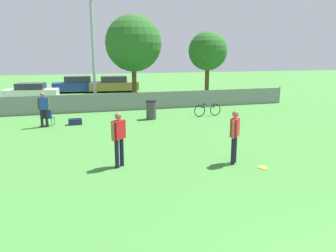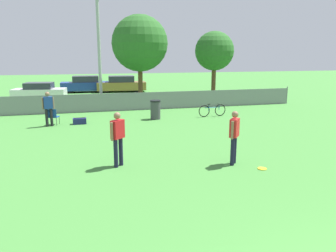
{
  "view_description": "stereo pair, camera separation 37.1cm",
  "coord_description": "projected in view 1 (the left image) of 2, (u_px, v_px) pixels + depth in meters",
  "views": [
    {
      "loc": [
        -4.45,
        -2.06,
        3.39
      ],
      "look_at": [
        -1.25,
        8.22,
        1.05
      ],
      "focal_mm": 35.0,
      "sensor_mm": 36.0,
      "label": 1
    },
    {
      "loc": [
        -4.09,
        -2.16,
        3.39
      ],
      "look_at": [
        -1.25,
        8.22,
        1.05
      ],
      "focal_mm": 35.0,
      "sensor_mm": 36.0,
      "label": 2
    }
  ],
  "objects": [
    {
      "name": "player_thrower_red",
      "position": [
        235.0,
        133.0,
        10.26
      ],
      "size": [
        0.44,
        0.46,
        1.71
      ],
      "rotation": [
        0.0,
        0.0,
        0.86
      ],
      "color": "#191933",
      "rests_on": "ground_plane"
    },
    {
      "name": "parked_car_tan",
      "position": [
        114.0,
        84.0,
        30.63
      ],
      "size": [
        4.65,
        2.17,
        1.48
      ],
      "rotation": [
        0.0,
        0.0,
        -0.08
      ],
      "color": "black",
      "rests_on": "ground_plane"
    },
    {
      "name": "frisbee_disc",
      "position": [
        263.0,
        167.0,
        10.04
      ],
      "size": [
        0.28,
        0.28,
        0.03
      ],
      "color": "yellow",
      "rests_on": "ground_plane"
    },
    {
      "name": "fence_backline",
      "position": [
        141.0,
        101.0,
        20.61
      ],
      "size": [
        20.5,
        0.07,
        1.21
      ],
      "color": "gray",
      "rests_on": "ground_plane"
    },
    {
      "name": "parked_car_blue",
      "position": [
        78.0,
        85.0,
        30.22
      ],
      "size": [
        4.51,
        1.84,
        1.5
      ],
      "rotation": [
        0.0,
        0.0,
        -0.02
      ],
      "color": "black",
      "rests_on": "ground_plane"
    },
    {
      "name": "player_defender_red",
      "position": [
        119.0,
        136.0,
        9.94
      ],
      "size": [
        0.46,
        0.45,
        1.71
      ],
      "rotation": [
        0.0,
        0.0,
        0.73
      ],
      "color": "#191933",
      "rests_on": "ground_plane"
    },
    {
      "name": "trash_bin",
      "position": [
        151.0,
        110.0,
        17.58
      ],
      "size": [
        0.56,
        0.56,
        1.02
      ],
      "color": "#3F3F44",
      "rests_on": "ground_plane"
    },
    {
      "name": "folding_chair_sideline",
      "position": [
        48.0,
        117.0,
        15.87
      ],
      "size": [
        0.57,
        0.57,
        0.82
      ],
      "rotation": [
        0.0,
        0.0,
        2.86
      ],
      "color": "#333338",
      "rests_on": "ground_plane"
    },
    {
      "name": "tree_near_pole",
      "position": [
        133.0,
        43.0,
        22.48
      ],
      "size": [
        3.88,
        3.88,
        6.12
      ],
      "color": "brown",
      "rests_on": "ground_plane"
    },
    {
      "name": "light_pole",
      "position": [
        92.0,
        37.0,
        20.11
      ],
      "size": [
        0.9,
        0.36,
        7.48
      ],
      "color": "#9E9EA3",
      "rests_on": "ground_plane"
    },
    {
      "name": "parked_car_white",
      "position": [
        31.0,
        92.0,
        25.19
      ],
      "size": [
        4.11,
        2.22,
        1.3
      ],
      "rotation": [
        0.0,
        0.0,
        -0.13
      ],
      "color": "black",
      "rests_on": "ground_plane"
    },
    {
      "name": "tree_far_right",
      "position": [
        208.0,
        51.0,
        24.15
      ],
      "size": [
        2.86,
        2.86,
        5.12
      ],
      "color": "brown",
      "rests_on": "ground_plane"
    },
    {
      "name": "gear_bag_sideline",
      "position": [
        75.0,
        122.0,
        16.27
      ],
      "size": [
        0.65,
        0.36,
        0.32
      ],
      "color": "navy",
      "rests_on": "ground_plane"
    },
    {
      "name": "bicycle_sideline",
      "position": [
        208.0,
        110.0,
        18.49
      ],
      "size": [
        1.68,
        0.44,
        0.72
      ],
      "rotation": [
        0.0,
        0.0,
        0.09
      ],
      "color": "black",
      "rests_on": "ground_plane"
    },
    {
      "name": "spectator_in_blue",
      "position": [
        43.0,
        107.0,
        15.51
      ],
      "size": [
        0.55,
        0.31,
        1.68
      ],
      "rotation": [
        0.0,
        0.0,
        3.4
      ],
      "color": "black",
      "rests_on": "ground_plane"
    }
  ]
}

